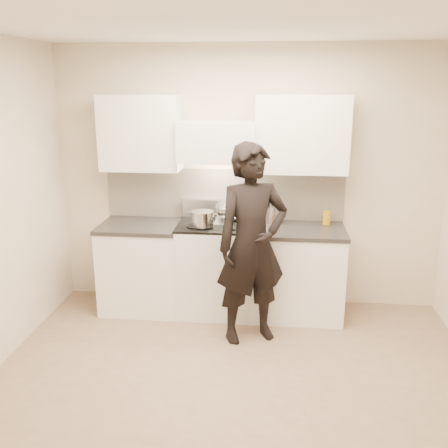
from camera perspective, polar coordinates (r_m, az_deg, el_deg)
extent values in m
plane|color=#8B705B|center=(4.10, 1.08, -18.46)|extent=(4.00, 4.00, 0.00)
cube|color=beige|center=(5.22, 2.75, 5.21)|extent=(4.00, 0.04, 2.70)
cube|color=beige|center=(1.90, -3.18, -14.26)|extent=(4.00, 0.04, 2.70)
cube|color=white|center=(3.41, 1.33, 22.26)|extent=(4.00, 3.50, 0.02)
cube|color=beige|center=(5.26, -0.01, 3.47)|extent=(2.50, 0.02, 0.53)
cube|color=silver|center=(5.27, -0.59, 1.75)|extent=(0.76, 0.08, 0.20)
cube|color=white|center=(4.99, -0.81, 9.38)|extent=(0.76, 0.40, 0.40)
cylinder|color=#BCBCBC|center=(4.84, -1.04, 7.02)|extent=(0.66, 0.02, 0.02)
cube|color=white|center=(4.99, 8.89, 10.06)|extent=(0.90, 0.33, 0.75)
cube|color=white|center=(5.17, -9.53, 10.22)|extent=(0.80, 0.33, 0.75)
cube|color=#C3B592|center=(5.25, 4.12, 2.44)|extent=(0.08, 0.01, 0.12)
cube|color=white|center=(5.18, -0.91, -5.12)|extent=(0.76, 0.65, 0.92)
cube|color=black|center=(5.03, -0.93, -0.09)|extent=(0.76, 0.65, 0.02)
cube|color=silver|center=(5.12, 1.00, 0.38)|extent=(0.36, 0.34, 0.01)
cylinder|color=#BCBCBC|center=(4.79, -1.33, -2.79)|extent=(0.62, 0.02, 0.02)
cylinder|color=black|center=(4.90, -3.23, -0.29)|extent=(0.18, 0.18, 0.01)
cylinder|color=black|center=(4.86, 0.97, -0.41)|extent=(0.18, 0.18, 0.01)
cylinder|color=black|center=(5.19, -2.72, 0.62)|extent=(0.18, 0.18, 0.01)
cylinder|color=black|center=(5.15, 1.25, 0.52)|extent=(0.18, 0.18, 0.01)
cube|color=white|center=(5.16, 8.33, -5.61)|extent=(0.90, 0.65, 0.88)
cube|color=black|center=(5.01, 8.54, -0.70)|extent=(0.92, 0.67, 0.04)
cube|color=white|center=(5.32, -9.31, -4.96)|extent=(0.80, 0.65, 0.88)
cube|color=black|center=(5.18, -9.53, -0.19)|extent=(0.82, 0.67, 0.04)
ellipsoid|color=#BCBCBC|center=(5.10, 1.01, 1.54)|extent=(0.34, 0.34, 0.19)
torus|color=#BCBCBC|center=(5.09, 1.02, 2.02)|extent=(0.36, 0.36, 0.02)
ellipsoid|color=#C0B294|center=(5.10, 1.01, 1.44)|extent=(0.19, 0.19, 0.09)
cylinder|color=silver|center=(4.95, 0.33, 2.31)|extent=(0.14, 0.23, 0.18)
cylinder|color=#BCBCBC|center=(4.88, -2.47, 0.62)|extent=(0.26, 0.26, 0.15)
cube|color=#BCBCBC|center=(4.91, -3.95, 1.37)|extent=(0.05, 0.03, 0.01)
cube|color=#BCBCBC|center=(4.82, -0.98, 1.14)|extent=(0.05, 0.03, 0.01)
cylinder|color=silver|center=(5.15, 5.16, 1.09)|extent=(0.12, 0.12, 0.17)
cylinder|color=black|center=(5.13, 5.50, 2.00)|extent=(0.01, 0.01, 0.30)
cylinder|color=silver|center=(5.15, 5.43, 2.06)|extent=(0.01, 0.01, 0.30)
cylinder|color=silver|center=(5.16, 5.22, 2.09)|extent=(0.01, 0.01, 0.30)
cylinder|color=black|center=(5.15, 4.99, 2.08)|extent=(0.01, 0.01, 0.30)
cylinder|color=silver|center=(5.13, 4.87, 2.03)|extent=(0.01, 0.01, 0.30)
cylinder|color=silver|center=(5.11, 4.94, 1.97)|extent=(0.01, 0.01, 0.30)
cylinder|color=black|center=(5.10, 5.15, 1.94)|extent=(0.01, 0.01, 0.30)
cylinder|color=silver|center=(5.11, 5.38, 1.95)|extent=(0.01, 0.01, 0.30)
cylinder|color=#C85605|center=(5.11, 6.18, 0.29)|extent=(0.03, 0.03, 0.06)
cylinder|color=red|center=(5.10, 6.19, 0.73)|extent=(0.04, 0.04, 0.02)
cylinder|color=#AC810D|center=(5.18, 11.67, 0.71)|extent=(0.08, 0.08, 0.14)
imported|color=black|center=(4.47, 3.21, -2.38)|extent=(0.79, 0.67, 1.83)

